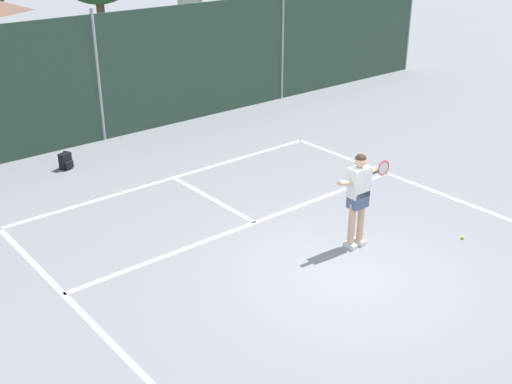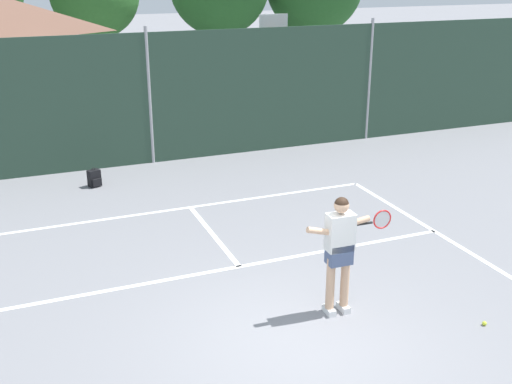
% 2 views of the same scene
% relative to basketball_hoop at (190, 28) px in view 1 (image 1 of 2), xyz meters
% --- Properties ---
extents(ground_plane, '(120.00, 120.00, 0.00)m').
position_rel_basketball_hoop_xyz_m(ground_plane, '(-4.25, -10.91, -2.31)').
color(ground_plane, gray).
extents(court_markings, '(8.30, 11.10, 0.01)m').
position_rel_basketball_hoop_xyz_m(court_markings, '(-4.25, -10.26, -2.31)').
color(court_markings, white).
rests_on(court_markings, ground).
extents(chainlink_fence, '(26.09, 0.09, 3.51)m').
position_rel_basketball_hoop_xyz_m(chainlink_fence, '(-4.25, -1.91, -0.63)').
color(chainlink_fence, '#284233').
rests_on(chainlink_fence, ground).
extents(basketball_hoop, '(0.90, 0.67, 3.55)m').
position_rel_basketball_hoop_xyz_m(basketball_hoop, '(0.00, 0.00, 0.00)').
color(basketball_hoop, '#284CB2').
rests_on(basketball_hoop, ground).
extents(tennis_player, '(1.44, 0.27, 1.85)m').
position_rel_basketball_hoop_xyz_m(tennis_player, '(-3.39, -10.38, -1.20)').
color(tennis_player, silver).
rests_on(tennis_player, ground).
extents(tennis_ball, '(0.07, 0.07, 0.07)m').
position_rel_basketball_hoop_xyz_m(tennis_ball, '(-1.59, -11.52, -2.28)').
color(tennis_ball, '#CCE033').
rests_on(tennis_ball, ground).
extents(backpack_black, '(0.33, 0.31, 0.46)m').
position_rel_basketball_hoop_xyz_m(backpack_black, '(-5.96, -3.26, -2.12)').
color(backpack_black, black).
rests_on(backpack_black, ground).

